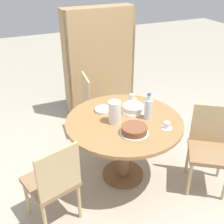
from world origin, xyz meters
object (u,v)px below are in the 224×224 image
object	(u,v)px
coffee_pot	(115,111)
cake_second	(133,108)
chair_a	(97,104)
chair_b	(53,181)
chair_c	(209,146)
cake_main	(134,130)
water_bottle	(148,108)
cup_b	(167,126)
cup_a	(132,98)
bookshelf	(99,63)

from	to	relation	value
coffee_pot	cake_second	xyz separation A→B (m)	(0.28, 0.13, -0.09)
chair_a	chair_b	bearing A→B (deg)	150.15
chair_b	chair_c	world-z (taller)	same
cake_main	cake_second	xyz separation A→B (m)	(0.19, 0.39, -0.00)
water_bottle	cup_b	world-z (taller)	water_bottle
cake_main	cup_a	distance (m)	0.71
coffee_pot	cake_main	bearing A→B (deg)	-71.62
water_bottle	chair_b	bearing A→B (deg)	-166.87
coffee_pot	water_bottle	size ratio (longest dim) A/B	0.96
cup_a	cup_b	world-z (taller)	same
chair_c	water_bottle	world-z (taller)	water_bottle
bookshelf	coffee_pot	xyz separation A→B (m)	(-0.43, -1.55, 0.06)
cake_second	cake_main	bearing A→B (deg)	-115.93
cake_main	cup_b	world-z (taller)	cake_main
water_bottle	chair_c	bearing A→B (deg)	-36.19
chair_b	chair_c	distance (m)	1.64
coffee_pot	bookshelf	bearing A→B (deg)	74.36
chair_c	chair_a	bearing A→B (deg)	153.08
water_bottle	cup_a	size ratio (longest dim) A/B	2.48
chair_b	cup_b	world-z (taller)	chair_b
chair_a	chair_c	distance (m)	1.56
bookshelf	cup_b	bearing A→B (deg)	89.60
bookshelf	cake_main	size ratio (longest dim) A/B	5.77
water_bottle	bookshelf	bearing A→B (deg)	87.02
water_bottle	cup_a	xyz separation A→B (m)	(0.04, 0.44, -0.09)
chair_a	bookshelf	distance (m)	0.79
cake_second	cup_a	xyz separation A→B (m)	(0.12, 0.25, -0.01)
coffee_pot	cup_a	size ratio (longest dim) A/B	2.37
bookshelf	cake_second	world-z (taller)	bookshelf
chair_a	cake_second	size ratio (longest dim) A/B	3.48
chair_b	cup_b	xyz separation A→B (m)	(1.17, 0.00, 0.29)
cup_b	coffee_pot	bearing A→B (deg)	142.87
coffee_pot	cup_b	bearing A→B (deg)	-37.13
water_bottle	cake_main	distance (m)	0.34
chair_c	cake_second	xyz separation A→B (m)	(-0.61, 0.59, 0.29)
chair_c	coffee_pot	world-z (taller)	coffee_pot
bookshelf	coffee_pot	world-z (taller)	bookshelf
bookshelf	cake_second	bearing A→B (deg)	83.72
chair_b	cup_b	distance (m)	1.20
cake_main	cup_b	xyz separation A→B (m)	(0.33, -0.05, -0.01)
cup_a	chair_b	bearing A→B (deg)	-148.41
water_bottle	cake_main	world-z (taller)	water_bottle
chair_b	cake_main	distance (m)	0.88
bookshelf	cup_a	xyz separation A→B (m)	(-0.04, -1.18, -0.04)
chair_b	chair_c	size ratio (longest dim) A/B	1.00
bookshelf	cake_second	distance (m)	1.44
bookshelf	cup_b	xyz separation A→B (m)	(-0.01, -1.87, -0.04)
chair_c	cup_a	size ratio (longest dim) A/B	7.86
chair_b	cup_a	world-z (taller)	chair_b
cake_second	cup_a	world-z (taller)	same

